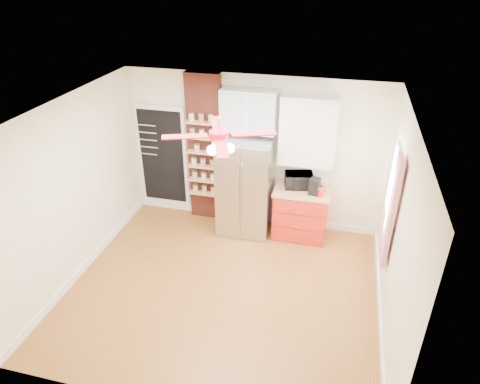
% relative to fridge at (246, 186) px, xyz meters
% --- Properties ---
extents(floor, '(4.50, 4.50, 0.00)m').
position_rel_fridge_xyz_m(floor, '(0.05, -1.63, -0.88)').
color(floor, '#935625').
rests_on(floor, ground).
extents(ceiling, '(4.50, 4.50, 0.00)m').
position_rel_fridge_xyz_m(ceiling, '(0.05, -1.63, 1.83)').
color(ceiling, white).
rests_on(ceiling, wall_back).
extents(wall_back, '(4.50, 0.02, 2.70)m').
position_rel_fridge_xyz_m(wall_back, '(0.05, 0.37, 0.48)').
color(wall_back, beige).
rests_on(wall_back, floor).
extents(wall_front, '(4.50, 0.02, 2.70)m').
position_rel_fridge_xyz_m(wall_front, '(0.05, -3.63, 0.48)').
color(wall_front, beige).
rests_on(wall_front, floor).
extents(wall_left, '(0.02, 4.00, 2.70)m').
position_rel_fridge_xyz_m(wall_left, '(-2.20, -1.63, 0.48)').
color(wall_left, beige).
rests_on(wall_left, floor).
extents(wall_right, '(0.02, 4.00, 2.70)m').
position_rel_fridge_xyz_m(wall_right, '(2.30, -1.63, 0.48)').
color(wall_right, beige).
rests_on(wall_right, floor).
extents(chalkboard, '(0.95, 0.05, 1.95)m').
position_rel_fridge_xyz_m(chalkboard, '(-1.65, 0.33, 0.23)').
color(chalkboard, white).
rests_on(chalkboard, wall_back).
extents(brick_pillar, '(0.60, 0.16, 2.70)m').
position_rel_fridge_xyz_m(brick_pillar, '(-0.80, 0.29, 0.48)').
color(brick_pillar, maroon).
rests_on(brick_pillar, floor).
extents(fridge, '(0.90, 0.70, 1.75)m').
position_rel_fridge_xyz_m(fridge, '(0.00, 0.00, 0.00)').
color(fridge, '#A2A1A6').
rests_on(fridge, floor).
extents(upper_glass_cabinet, '(0.90, 0.35, 0.70)m').
position_rel_fridge_xyz_m(upper_glass_cabinet, '(0.00, 0.20, 1.27)').
color(upper_glass_cabinet, white).
rests_on(upper_glass_cabinet, wall_back).
extents(red_cabinet, '(0.94, 0.64, 0.90)m').
position_rel_fridge_xyz_m(red_cabinet, '(0.97, 0.05, -0.42)').
color(red_cabinet, red).
rests_on(red_cabinet, floor).
extents(upper_shelf_unit, '(0.90, 0.30, 1.15)m').
position_rel_fridge_xyz_m(upper_shelf_unit, '(0.97, 0.22, 1.00)').
color(upper_shelf_unit, white).
rests_on(upper_shelf_unit, wall_back).
extents(window, '(0.04, 0.75, 1.05)m').
position_rel_fridge_xyz_m(window, '(2.28, -0.73, 0.68)').
color(window, white).
rests_on(window, wall_right).
extents(curtain, '(0.06, 0.40, 1.55)m').
position_rel_fridge_xyz_m(curtain, '(2.23, -1.28, 0.57)').
color(curtain, red).
rests_on(curtain, wall_right).
extents(ceiling_fan, '(1.40, 1.40, 0.44)m').
position_rel_fridge_xyz_m(ceiling_fan, '(0.05, -1.63, 1.55)').
color(ceiling_fan, silver).
rests_on(ceiling_fan, ceiling).
extents(toaster_oven, '(0.52, 0.41, 0.25)m').
position_rel_fridge_xyz_m(toaster_oven, '(0.89, 0.13, 0.15)').
color(toaster_oven, black).
rests_on(toaster_oven, red_cabinet).
extents(coffee_maker, '(0.19, 0.21, 0.27)m').
position_rel_fridge_xyz_m(coffee_maker, '(1.17, -0.03, 0.16)').
color(coffee_maker, black).
rests_on(coffee_maker, red_cabinet).
extents(canister_left, '(0.09, 0.09, 0.13)m').
position_rel_fridge_xyz_m(canister_left, '(1.28, -0.11, 0.09)').
color(canister_left, red).
rests_on(canister_left, red_cabinet).
extents(canister_right, '(0.11, 0.11, 0.13)m').
position_rel_fridge_xyz_m(canister_right, '(1.30, 0.08, 0.09)').
color(canister_right, '#AE2A09').
rests_on(canister_right, red_cabinet).
extents(pantry_jar_oats, '(0.12, 0.12, 0.11)m').
position_rel_fridge_xyz_m(pantry_jar_oats, '(-0.90, 0.15, 0.55)').
color(pantry_jar_oats, '#C3BA95').
rests_on(pantry_jar_oats, brick_pillar).
extents(pantry_jar_beans, '(0.11, 0.11, 0.12)m').
position_rel_fridge_xyz_m(pantry_jar_beans, '(-0.61, 0.12, 0.56)').
color(pantry_jar_beans, brown).
rests_on(pantry_jar_beans, brick_pillar).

